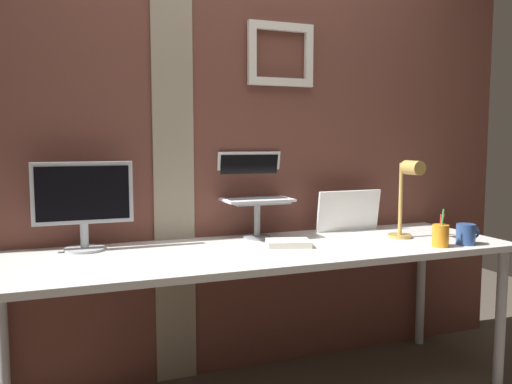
% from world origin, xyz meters
% --- Properties ---
extents(brick_wall_back, '(3.54, 0.15, 2.40)m').
position_xyz_m(brick_wall_back, '(-0.00, 0.44, 1.20)').
color(brick_wall_back, brown).
rests_on(brick_wall_back, ground_plane).
extents(desk, '(2.37, 0.72, 0.72)m').
position_xyz_m(desk, '(0.12, 0.02, 0.67)').
color(desk, white).
rests_on(desk, ground_plane).
extents(monitor, '(0.43, 0.18, 0.40)m').
position_xyz_m(monitor, '(-0.65, 0.26, 0.96)').
color(monitor, '#ADB2B7').
rests_on(monitor, desk).
extents(laptop_stand, '(0.28, 0.22, 0.19)m').
position_xyz_m(laptop_stand, '(0.18, 0.26, 0.85)').
color(laptop_stand, gray).
rests_on(laptop_stand, desk).
extents(laptop, '(0.34, 0.26, 0.25)m').
position_xyz_m(laptop, '(0.18, 0.33, 0.98)').
color(laptop, white).
rests_on(laptop, laptop_stand).
extents(whiteboard_panel, '(0.37, 0.05, 0.23)m').
position_xyz_m(whiteboard_panel, '(0.72, 0.28, 0.83)').
color(whiteboard_panel, white).
rests_on(whiteboard_panel, desk).
extents(desk_lamp, '(0.12, 0.20, 0.40)m').
position_xyz_m(desk_lamp, '(0.86, -0.03, 0.97)').
color(desk_lamp, tan).
rests_on(desk_lamp, desk).
extents(pen_cup, '(0.08, 0.08, 0.18)m').
position_xyz_m(pen_cup, '(0.90, -0.24, 0.78)').
color(pen_cup, orange).
rests_on(pen_cup, desk).
extents(coffee_mug, '(0.13, 0.09, 0.10)m').
position_xyz_m(coffee_mug, '(1.05, -0.24, 0.77)').
color(coffee_mug, '#2D4C8C').
rests_on(coffee_mug, desk).
extents(paper_clutter_stack, '(0.23, 0.19, 0.03)m').
position_xyz_m(paper_clutter_stack, '(0.24, 0.02, 0.74)').
color(paper_clutter_stack, silver).
rests_on(paper_clutter_stack, desk).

